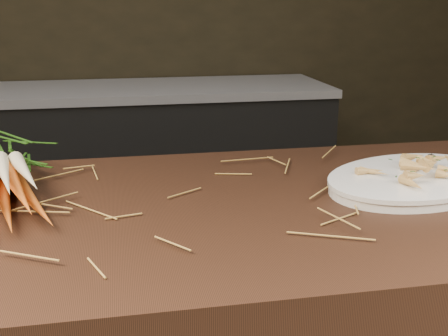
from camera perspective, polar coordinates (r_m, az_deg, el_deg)
The scene contains 4 objects.
back_counter at distance 2.94m, azimuth -7.58°, elevation 0.15°, with size 1.82×0.62×0.84m.
straw_bedding at distance 1.01m, azimuth -19.00°, elevation -4.13°, with size 1.40×0.60×0.02m, color #A9762D, non-canonical shape.
serving_platter at distance 1.17m, azimuth 18.74°, elevation -1.27°, with size 0.39×0.26×0.02m, color white, non-canonical shape.
roasted_veg_heap at distance 1.16m, azimuth 18.88°, elevation 0.23°, with size 0.19×0.14×0.04m, color tan, non-canonical shape.
Camera 1 is at (0.15, -0.64, 1.25)m, focal length 45.00 mm.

